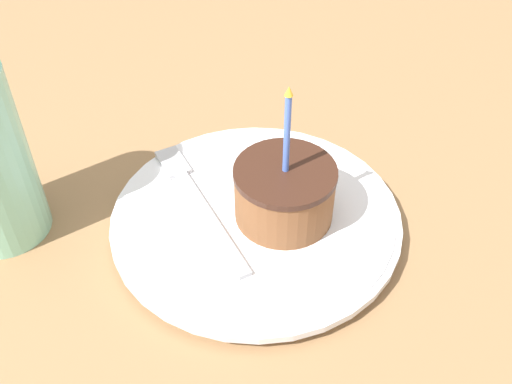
% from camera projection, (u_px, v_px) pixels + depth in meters
% --- Properties ---
extents(ground_plane, '(2.40, 2.40, 0.04)m').
position_uv_depth(ground_plane, '(234.00, 261.00, 0.58)').
color(ground_plane, olive).
rests_on(ground_plane, ground).
extents(plate, '(0.28, 0.28, 0.02)m').
position_uv_depth(plate, '(256.00, 219.00, 0.58)').
color(plate, silver).
rests_on(plate, ground_plane).
extents(cake_slice, '(0.09, 0.09, 0.14)m').
position_uv_depth(cake_slice, '(284.00, 192.00, 0.55)').
color(cake_slice, brown).
rests_on(cake_slice, plate).
extents(fork, '(0.13, 0.16, 0.00)m').
position_uv_depth(fork, '(195.00, 198.00, 0.58)').
color(fork, '#B2B2B7').
rests_on(fork, plate).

